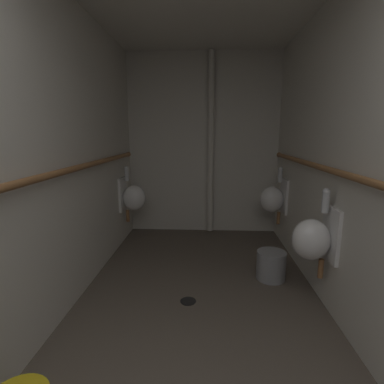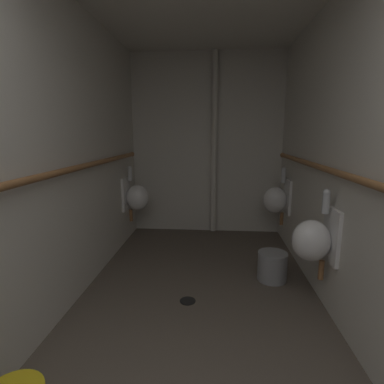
{
  "view_description": "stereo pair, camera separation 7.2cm",
  "coord_description": "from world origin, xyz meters",
  "views": [
    {
      "loc": [
        0.06,
        -0.24,
        1.45
      ],
      "look_at": [
        -0.07,
        2.28,
        0.94
      ],
      "focal_mm": 27.6,
      "sensor_mm": 36.0,
      "label": 1
    },
    {
      "loc": [
        0.13,
        -0.24,
        1.45
      ],
      "look_at": [
        -0.07,
        2.28,
        0.94
      ],
      "focal_mm": 27.6,
      "sensor_mm": 36.0,
      "label": 2
    }
  ],
  "objects": [
    {
      "name": "floor",
      "position": [
        0.0,
        2.03,
        -0.04
      ],
      "size": [
        2.27,
        4.18,
        0.08
      ],
      "primitive_type": "cube",
      "color": "brown",
      "rests_on": "ground"
    },
    {
      "name": "wall_left",
      "position": [
        -1.1,
        2.03,
        1.28
      ],
      "size": [
        0.06,
        4.18,
        2.56
      ],
      "primitive_type": "cube",
      "color": "beige",
      "rests_on": "ground"
    },
    {
      "name": "wall_right",
      "position": [
        1.1,
        2.03,
        1.28
      ],
      "size": [
        0.06,
        4.18,
        2.56
      ],
      "primitive_type": "cube",
      "color": "beige",
      "rests_on": "ground"
    },
    {
      "name": "wall_back",
      "position": [
        0.0,
        4.09,
        1.28
      ],
      "size": [
        2.27,
        0.06,
        2.56
      ],
      "primitive_type": "cube",
      "color": "beige",
      "rests_on": "ground"
    },
    {
      "name": "urinal_left_mid",
      "position": [
        -0.93,
        3.56,
        0.61
      ],
      "size": [
        0.32,
        0.3,
        0.76
      ],
      "color": "white"
    },
    {
      "name": "urinal_right_mid",
      "position": [
        0.93,
        2.07,
        0.61
      ],
      "size": [
        0.32,
        0.3,
        0.76
      ],
      "color": "white"
    },
    {
      "name": "urinal_right_far",
      "position": [
        0.93,
        3.55,
        0.61
      ],
      "size": [
        0.32,
        0.3,
        0.76
      ],
      "color": "white"
    },
    {
      "name": "supply_pipe_left",
      "position": [
        -1.01,
        2.03,
        1.17
      ],
      "size": [
        0.06,
        3.51,
        0.06
      ],
      "color": "#936038"
    },
    {
      "name": "supply_pipe_right",
      "position": [
        1.01,
        2.03,
        1.17
      ],
      "size": [
        0.06,
        3.51,
        0.06
      ],
      "color": "#936038"
    },
    {
      "name": "standpipe_back_wall",
      "position": [
        0.11,
        3.98,
        1.28
      ],
      "size": [
        0.08,
        0.08,
        2.51
      ],
      "primitive_type": "cylinder",
      "color": "beige",
      "rests_on": "ground"
    },
    {
      "name": "floor_drain",
      "position": [
        -0.1,
        2.11,
        0.0
      ],
      "size": [
        0.14,
        0.14,
        0.01
      ],
      "primitive_type": "cylinder",
      "color": "black",
      "rests_on": "ground"
    },
    {
      "name": "waste_bin",
      "position": [
        0.71,
        2.56,
        0.14
      ],
      "size": [
        0.29,
        0.29,
        0.29
      ],
      "primitive_type": "cylinder",
      "color": "gray",
      "rests_on": "ground"
    }
  ]
}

